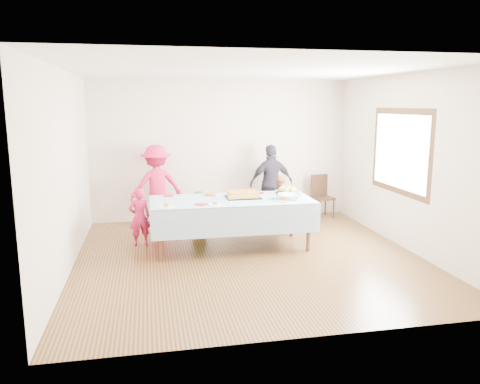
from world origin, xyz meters
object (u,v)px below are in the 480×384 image
object	(u,v)px
birthday_cake	(243,195)
dining_chair	(321,194)
adult_left	(157,185)
party_table	(232,203)

from	to	relation	value
birthday_cake	dining_chair	distance (m)	2.52
adult_left	party_table	bearing A→B (deg)	113.44
party_table	birthday_cake	xyz separation A→B (m)	(0.20, 0.08, 0.10)
party_table	dining_chair	bearing A→B (deg)	38.28
party_table	birthday_cake	distance (m)	0.23
dining_chair	adult_left	bearing A→B (deg)	170.95
birthday_cake	dining_chair	world-z (taller)	birthday_cake
party_table	adult_left	xyz separation A→B (m)	(-1.12, 1.65, 0.03)
birthday_cake	adult_left	size ratio (longest dim) A/B	0.36
party_table	dining_chair	size ratio (longest dim) A/B	2.95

